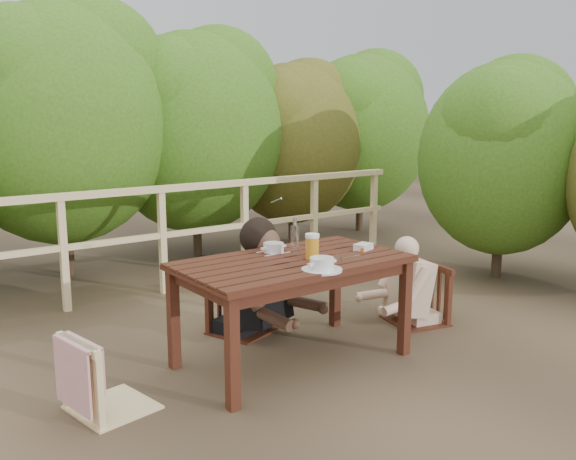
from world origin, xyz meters
TOP-DOWN VIEW (x-y plane):
  - ground at (0.00, 0.00)m, footprint 60.00×60.00m
  - table at (0.00, 0.00)m, footprint 1.51×0.85m
  - chair_left at (-1.25, 0.06)m, footprint 0.50×0.50m
  - chair_far at (0.03, 0.68)m, footprint 0.56×0.56m
  - chair_right at (1.27, 0.04)m, footprint 0.52×0.52m
  - woman at (0.03, 0.70)m, footprint 0.76×0.83m
  - diner_right at (1.30, 0.04)m, footprint 0.68×0.60m
  - railing at (0.00, 2.00)m, footprint 5.60×0.10m
  - hedge_row at (0.40, 3.20)m, footprint 6.60×1.60m
  - soup_near at (-0.01, -0.32)m, footprint 0.26×0.26m
  - soup_far at (0.02, 0.24)m, footprint 0.24×0.24m
  - beer_glass at (0.11, -0.07)m, footprint 0.09×0.09m
  - bottle at (0.14, 0.16)m, footprint 0.06×0.06m
  - tumbler at (0.18, -0.25)m, footprint 0.06×0.06m
  - butter_tub at (0.57, -0.08)m, footprint 0.16×0.13m

SIDE VIEW (x-z plane):
  - ground at x=0.00m, z-range 0.00..0.00m
  - table at x=0.00m, z-range 0.00..0.70m
  - chair_left at x=-1.25m, z-range 0.00..0.87m
  - chair_right at x=1.27m, z-range 0.00..0.87m
  - chair_far at x=0.03m, z-range 0.00..0.88m
  - railing at x=0.00m, z-range 0.00..1.01m
  - diner_right at x=1.30m, z-range 0.00..1.17m
  - woman at x=0.03m, z-range 0.00..1.38m
  - butter_tub at x=0.57m, z-range 0.70..0.76m
  - tumbler at x=0.18m, z-range 0.70..0.77m
  - soup_far at x=0.02m, z-range 0.70..0.78m
  - soup_near at x=-0.01m, z-range 0.70..0.78m
  - beer_glass at x=0.11m, z-range 0.70..0.88m
  - bottle at x=0.14m, z-range 0.70..0.95m
  - hedge_row at x=0.40m, z-range 0.00..3.80m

